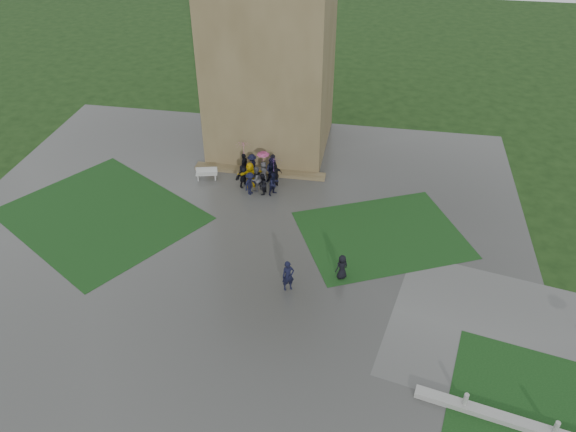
% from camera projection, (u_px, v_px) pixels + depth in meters
% --- Properties ---
extents(ground, '(120.00, 120.00, 0.00)m').
position_uv_depth(ground, '(217.00, 274.00, 29.89)').
color(ground, black).
extents(plaza, '(34.00, 34.00, 0.02)m').
position_uv_depth(plaza, '(227.00, 251.00, 31.49)').
color(plaza, '#353532').
rests_on(plaza, ground).
extents(lawn_inset_left, '(14.10, 13.46, 0.01)m').
position_uv_depth(lawn_inset_left, '(101.00, 215.00, 34.29)').
color(lawn_inset_left, black).
rests_on(lawn_inset_left, plaza).
extents(lawn_inset_right, '(11.12, 10.15, 0.01)m').
position_uv_depth(lawn_inset_right, '(382.00, 235.00, 32.69)').
color(lawn_inset_right, black).
rests_on(lawn_inset_right, plaza).
extents(tower, '(8.00, 8.00, 18.00)m').
position_uv_depth(tower, '(270.00, 21.00, 36.71)').
color(tower, brown).
rests_on(tower, ground).
extents(tower_plinth, '(9.00, 0.80, 0.22)m').
position_uv_depth(tower_plinth, '(260.00, 171.00, 38.32)').
color(tower_plinth, brown).
rests_on(tower_plinth, plaza).
extents(bench, '(1.49, 0.76, 0.83)m').
position_uv_depth(bench, '(207.00, 173.00, 37.49)').
color(bench, '#A1A29D').
rests_on(bench, plaza).
extents(visitor_cluster, '(3.39, 3.21, 2.64)m').
position_uv_depth(visitor_cluster, '(258.00, 171.00, 36.42)').
color(visitor_cluster, black).
rests_on(visitor_cluster, plaza).
extents(pedestrian_mid, '(0.76, 0.66, 1.75)m').
position_uv_depth(pedestrian_mid, '(288.00, 276.00, 28.44)').
color(pedestrian_mid, black).
rests_on(pedestrian_mid, plaza).
extents(pedestrian_near, '(0.86, 0.82, 1.45)m').
position_uv_depth(pedestrian_near, '(342.00, 267.00, 29.23)').
color(pedestrian_near, black).
rests_on(pedestrian_near, plaza).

